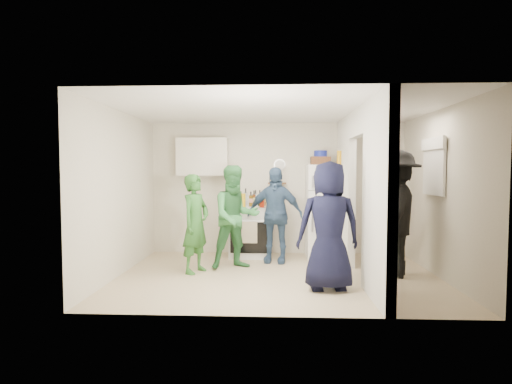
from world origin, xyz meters
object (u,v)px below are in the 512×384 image
stove (250,231)px  person_green_center (236,217)px  person_denim (275,215)px  person_navy (329,226)px  wicker_basket (320,161)px  person_nook (395,213)px  blue_bowl (321,154)px  person_green_left (196,224)px  fridge (326,211)px  yellow_cup_stack_top (339,158)px

stove → person_green_center: bearing=-101.9°
person_denim → person_navy: bearing=-55.0°
wicker_basket → person_nook: bearing=-53.3°
blue_bowl → person_nook: blue_bowl is taller
wicker_basket → person_green_left: size_ratio=0.23×
fridge → yellow_cup_stack_top: 1.00m
fridge → wicker_basket: wicker_basket is taller
yellow_cup_stack_top → person_green_left: (-2.39, -1.08, -1.05)m
person_denim → person_nook: 2.00m
yellow_cup_stack_top → person_denim: size_ratio=0.15×
person_denim → blue_bowl: bearing=39.6°
stove → person_navy: (1.16, -2.03, 0.39)m
stove → person_green_center: person_green_center is taller
fridge → person_nook: size_ratio=0.89×
blue_bowl → yellow_cup_stack_top: bearing=-25.1°
blue_bowl → person_green_center: bearing=-147.9°
stove → person_denim: size_ratio=0.56×
blue_bowl → yellow_cup_stack_top: blue_bowl is taller
yellow_cup_stack_top → person_nook: bearing=-60.5°
yellow_cup_stack_top → person_navy: bearing=-103.1°
person_green_left → person_green_center: (0.60, 0.30, 0.07)m
stove → wicker_basket: 1.83m
person_green_left → person_denim: bearing=-32.7°
fridge → person_green_left: fridge is taller
wicker_basket → yellow_cup_stack_top: bearing=-25.1°
wicker_basket → yellow_cup_stack_top: 0.36m
fridge → blue_bowl: size_ratio=7.07×
person_green_left → fridge: bearing=-36.1°
person_navy → person_nook: (1.09, 0.75, 0.10)m
fridge → blue_bowl: (-0.10, 0.05, 1.05)m
person_navy → person_denim: bearing=-70.7°
person_green_center → stove: bearing=55.8°
blue_bowl → person_navy: (-0.12, -2.05, -1.04)m
fridge → wicker_basket: bearing=153.4°
person_denim → person_green_left: bearing=-137.4°
yellow_cup_stack_top → person_green_center: 2.19m
stove → blue_bowl: (1.28, 0.02, 1.43)m
wicker_basket → person_green_center: (-1.47, -0.93, -0.93)m
person_denim → person_nook: person_nook is taller
person_nook → fridge: bearing=-121.7°
blue_bowl → person_denim: size_ratio=0.15×
fridge → person_navy: person_navy is taller
fridge → yellow_cup_stack_top: yellow_cup_stack_top is taller
yellow_cup_stack_top → person_nook: 1.58m
person_green_center → fridge: bearing=6.8°
person_nook → person_navy: bearing=-32.3°
yellow_cup_stack_top → person_denim: (-1.16, -0.31, -0.99)m
yellow_cup_stack_top → person_green_left: yellow_cup_stack_top is taller
stove → person_navy: 2.37m
person_green_left → person_nook: size_ratio=0.80×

